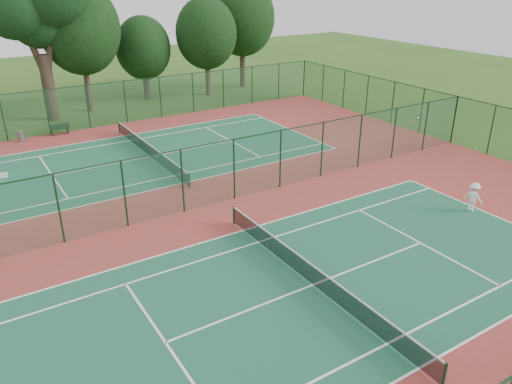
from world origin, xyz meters
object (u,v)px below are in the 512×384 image
at_px(bench, 60,129).
at_px(trash_bin, 21,136).
at_px(kit_bag, 2,176).
at_px(big_tree, 35,0).
at_px(player_near, 473,197).

bearing_deg(bench, trash_bin, -177.26).
bearing_deg(trash_bin, kit_bag, -107.81).
bearing_deg(big_tree, trash_bin, -123.64).
bearing_deg(bench, player_near, -60.66).
xyz_separation_m(player_near, kit_bag, (-20.47, 18.34, -0.67)).
height_order(trash_bin, big_tree, big_tree).
xyz_separation_m(kit_bag, big_tree, (5.70, 12.17, 9.37)).
bearing_deg(kit_bag, player_near, -36.35).
relative_size(player_near, big_tree, 0.12).
height_order(bench, kit_bag, bench).
height_order(kit_bag, big_tree, big_tree).
bearing_deg(kit_bag, bench, 60.22).
bearing_deg(kit_bag, trash_bin, 77.70).
xyz_separation_m(trash_bin, kit_bag, (-2.24, -6.96, -0.26)).
distance_m(trash_bin, bench, 2.86).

